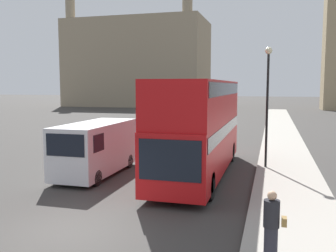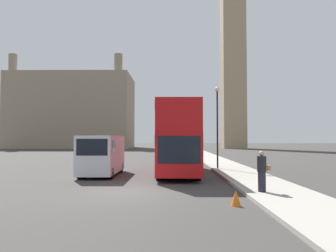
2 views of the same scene
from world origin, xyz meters
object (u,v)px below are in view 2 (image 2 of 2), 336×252
white_van (102,154)px  street_lamp (217,115)px  clock_tower (233,16)px  pedestrian (262,171)px  red_double_decker_bus (177,136)px

white_van → street_lamp: (7.91, 3.44, 2.76)m
clock_tower → pedestrian: size_ratio=36.80×
red_double_decker_bus → pedestrian: bearing=-68.6°
pedestrian → red_double_decker_bus: bearing=111.4°
red_double_decker_bus → street_lamp: bearing=34.2°
pedestrian → clock_tower: bearing=80.2°
clock_tower → street_lamp: (-11.51, -53.90, -28.03)m
white_van → pedestrian: 10.99m
street_lamp → clock_tower: bearing=77.9°
white_van → street_lamp: street_lamp is taller
white_van → pedestrian: white_van is taller
clock_tower → red_double_decker_bus: (-14.57, -55.98, -29.62)m
red_double_decker_bus → clock_tower: bearing=75.4°
red_double_decker_bus → pedestrian: size_ratio=6.43×
red_double_decker_bus → white_van: size_ratio=1.95×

